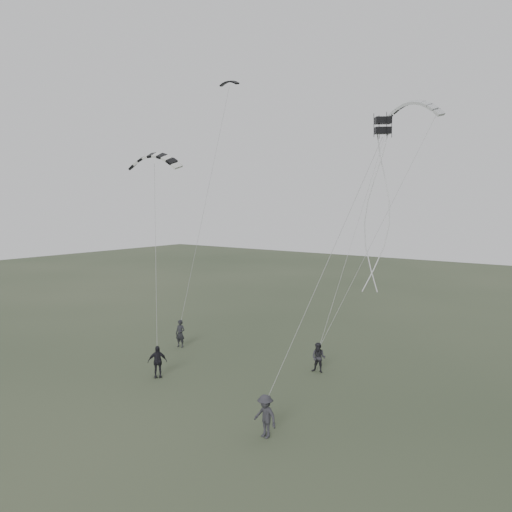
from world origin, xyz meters
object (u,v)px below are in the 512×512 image
Objects in this scene: flyer_center at (157,362)px; flyer_far at (265,416)px; flyer_left at (180,334)px; kite_striped at (154,155)px; flyer_right at (319,358)px; kite_pale_large at (413,102)px; kite_dark_small at (229,82)px; kite_box at (383,125)px.

flyer_far is (9.22, -2.38, 0.01)m from flyer_center.
kite_striped is at bearing -89.97° from flyer_left.
flyer_right is 0.50× the size of kite_pale_large.
kite_pale_large is 16.01m from kite_striped.
flyer_far is 0.55× the size of kite_striped.
flyer_left is at bearing -156.63° from kite_pale_large.
flyer_far is at bearing -95.74° from kite_pale_large.
kite_dark_small is (0.71, 4.61, 17.68)m from flyer_left.
flyer_center is at bearing 160.76° from kite_box.
kite_box reaches higher than flyer_left.
kite_box reaches higher than kite_striped.
flyer_far is 1.27× the size of kite_dark_small.
flyer_far is 20.31m from kite_pale_large.
kite_striped is (-0.18, -7.15, -5.76)m from kite_dark_small.
flyer_left is 1.08× the size of flyer_right.
flyer_left is at bearing 175.81° from flyer_right.
kite_striped is (-13.08, -8.71, -3.03)m from kite_pale_large.
flyer_far is at bearing -150.90° from kite_box.
kite_pale_large is at bearing 12.47° from flyer_left.
kite_striped is at bearing -169.78° from flyer_right.
kite_striped is at bearing 166.71° from flyer_far.
flyer_far is (2.21, -8.56, 0.04)m from flyer_right.
kite_pale_large is 1.05× the size of kite_striped.
kite_pale_large is at bearing 46.66° from flyer_right.
kite_dark_small reaches higher than kite_box.
kite_dark_small is at bearing -174.10° from kite_pale_large.
kite_box is at bearing -33.05° from flyer_center.
flyer_left is 10.33m from flyer_right.
flyer_left is 18.29m from kite_dark_small.
flyer_right is at bearing 113.33° from kite_box.
kite_dark_small is 17.05m from kite_box.
flyer_left is 1.03× the size of flyer_far.
kite_box is (14.59, -7.06, -5.30)m from kite_dark_small.
kite_box is (5.03, -3.51, 12.45)m from flyer_right.
flyer_right is (10.28, 1.06, -0.07)m from flyer_left.
kite_dark_small is at bearing 69.33° from flyer_left.
flyer_left is 1.31× the size of kite_dark_small.
flyer_left is 6.07m from flyer_center.
kite_pale_large is (1.14, 13.66, 14.98)m from flyer_far.
flyer_right is at bearing -124.23° from kite_pale_large.
flyer_center is 20.37m from kite_dark_small.
kite_pale_large is at bearing 1.93° from flyer_center.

